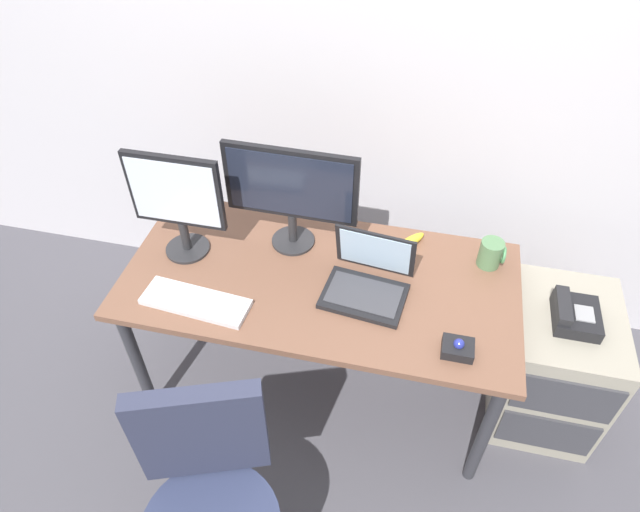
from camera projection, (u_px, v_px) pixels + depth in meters
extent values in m
plane|color=#47454C|center=(320.00, 380.00, 2.69)|extent=(8.00, 8.00, 0.00)
cube|color=silver|center=(360.00, 32.00, 2.23)|extent=(6.00, 0.10, 2.80)
cube|color=brown|center=(320.00, 280.00, 2.21)|extent=(1.55, 0.75, 0.03)
cylinder|color=#2D2D33|center=(138.00, 364.00, 2.35)|extent=(0.05, 0.05, 0.69)
cylinder|color=#2D2D33|center=(485.00, 434.00, 2.12)|extent=(0.05, 0.05, 0.69)
cylinder|color=#2D2D33|center=(195.00, 262.00, 2.79)|extent=(0.05, 0.05, 0.69)
cylinder|color=#2D2D33|center=(487.00, 311.00, 2.56)|extent=(0.05, 0.05, 0.69)
cube|color=gray|center=(550.00, 363.00, 2.39)|extent=(0.42, 0.52, 0.62)
cube|color=#38383D|center=(566.00, 399.00, 2.11)|extent=(0.38, 0.01, 0.21)
cube|color=#38383D|center=(546.00, 433.00, 2.29)|extent=(0.38, 0.01, 0.21)
cube|color=black|center=(576.00, 316.00, 2.14)|extent=(0.17, 0.20, 0.06)
cube|color=black|center=(563.00, 306.00, 2.12)|extent=(0.05, 0.18, 0.04)
cube|color=gray|center=(584.00, 314.00, 2.11)|extent=(0.07, 0.08, 0.01)
cube|color=#2D3146|center=(201.00, 432.00, 1.70)|extent=(0.40, 0.19, 0.42)
cylinder|color=#262628|center=(293.00, 241.00, 2.35)|extent=(0.18, 0.18, 0.01)
cylinder|color=#262628|center=(293.00, 228.00, 2.29)|extent=(0.04, 0.04, 0.13)
cube|color=black|center=(291.00, 184.00, 2.14)|extent=(0.53, 0.03, 0.31)
cube|color=#1E2333|center=(290.00, 186.00, 2.13)|extent=(0.49, 0.01, 0.27)
cylinder|color=#262628|center=(188.00, 248.00, 2.31)|extent=(0.18, 0.18, 0.01)
cylinder|color=#262628|center=(185.00, 235.00, 2.26)|extent=(0.04, 0.04, 0.14)
cube|color=black|center=(175.00, 191.00, 2.10)|extent=(0.37, 0.03, 0.31)
cube|color=silver|center=(173.00, 193.00, 2.09)|extent=(0.34, 0.01, 0.28)
cube|color=silver|center=(196.00, 302.00, 2.09)|extent=(0.42, 0.17, 0.02)
cube|color=white|center=(195.00, 299.00, 2.08)|extent=(0.39, 0.15, 0.01)
cube|color=black|center=(364.00, 296.00, 2.11)|extent=(0.33, 0.25, 0.02)
cube|color=#38383D|center=(364.00, 294.00, 2.11)|extent=(0.29, 0.19, 0.00)
cube|color=black|center=(375.00, 251.00, 2.12)|extent=(0.31, 0.09, 0.22)
cube|color=silver|center=(375.00, 252.00, 2.12)|extent=(0.28, 0.07, 0.19)
cube|color=black|center=(458.00, 348.00, 1.93)|extent=(0.11, 0.09, 0.04)
sphere|color=navy|center=(459.00, 344.00, 1.91)|extent=(0.04, 0.04, 0.04)
cylinder|color=#50774D|center=(490.00, 253.00, 2.21)|extent=(0.09, 0.09, 0.12)
torus|color=#488552|center=(503.00, 255.00, 2.20)|extent=(0.01, 0.07, 0.07)
ellipsoid|color=yellow|center=(408.00, 243.00, 2.31)|extent=(0.15, 0.18, 0.04)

